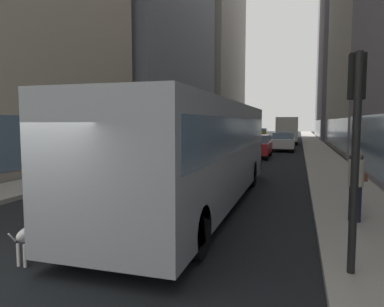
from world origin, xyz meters
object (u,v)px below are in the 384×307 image
(car_white_van, at_px, (283,141))
(dalmatian_dog, at_px, (32,233))
(transit_bus, at_px, (199,146))
(traffic_light_near, at_px, (356,126))
(pedestrian_in_coat, at_px, (356,185))
(car_red_coupe, at_px, (256,146))
(pedestrian_with_handbag, at_px, (356,178))
(car_yellow_taxi, at_px, (261,134))
(car_black_suv, at_px, (206,144))
(box_truck, at_px, (288,129))
(car_silver_sedan, at_px, (248,138))

(car_white_van, xyz_separation_m, dalmatian_dog, (-3.28, -26.67, -0.31))
(transit_bus, relative_size, traffic_light_near, 3.39)
(transit_bus, relative_size, pedestrian_in_coat, 6.82)
(dalmatian_dog, bearing_deg, car_red_coupe, 85.18)
(car_red_coupe, xyz_separation_m, pedestrian_with_handbag, (4.35, -14.84, 0.19))
(transit_bus, distance_m, traffic_light_near, 5.72)
(car_yellow_taxi, distance_m, dalmatian_dog, 46.94)
(car_black_suv, distance_m, box_truck, 16.98)
(car_silver_sedan, relative_size, dalmatian_dog, 4.55)
(transit_bus, xyz_separation_m, car_white_van, (1.60, 21.53, -0.95))
(transit_bus, bearing_deg, car_white_van, 85.75)
(box_truck, bearing_deg, car_yellow_taxi, 112.49)
(car_yellow_taxi, height_order, dalmatian_dog, car_yellow_taxi)
(traffic_light_near, bearing_deg, car_white_van, 94.65)
(car_red_coupe, bearing_deg, pedestrian_in_coat, -75.35)
(car_black_suv, bearing_deg, car_yellow_taxi, 86.43)
(pedestrian_in_coat, bearing_deg, car_white_van, 96.47)
(car_silver_sedan, bearing_deg, transit_bus, -85.07)
(car_yellow_taxi, distance_m, pedestrian_with_handbag, 42.41)
(pedestrian_in_coat, relative_size, traffic_light_near, 0.50)
(car_silver_sedan, distance_m, car_red_coupe, 13.31)
(box_truck, xyz_separation_m, pedestrian_with_handbag, (2.75, -32.21, -0.65))
(car_red_coupe, distance_m, pedestrian_with_handbag, 15.46)
(car_red_coupe, bearing_deg, car_yellow_taxi, 95.07)
(car_black_suv, xyz_separation_m, car_white_van, (5.60, 5.41, 0.01))
(car_red_coupe, xyz_separation_m, traffic_light_near, (3.70, -19.07, 1.61))
(traffic_light_near, bearing_deg, car_silver_sedan, 100.74)
(transit_bus, distance_m, box_truck, 32.17)
(traffic_light_near, bearing_deg, car_yellow_taxi, 97.54)
(box_truck, relative_size, traffic_light_near, 2.21)
(car_silver_sedan, xyz_separation_m, car_red_coupe, (2.40, -13.09, 0.00))
(car_white_van, bearing_deg, car_silver_sedan, 122.36)
(car_black_suv, xyz_separation_m, dalmatian_dog, (2.32, -21.26, -0.31))
(pedestrian_with_handbag, bearing_deg, car_red_coupe, 106.34)
(car_red_coupe, relative_size, car_white_van, 0.93)
(car_white_van, relative_size, traffic_light_near, 1.34)
(car_yellow_taxi, bearing_deg, car_black_suv, -93.57)
(pedestrian_in_coat, bearing_deg, dalmatian_dog, -146.37)
(car_white_van, bearing_deg, car_black_suv, -135.98)
(car_white_van, bearing_deg, pedestrian_with_handbag, -82.75)
(car_silver_sedan, relative_size, car_red_coupe, 1.03)
(transit_bus, relative_size, pedestrian_with_handbag, 6.82)
(car_black_suv, distance_m, dalmatian_dog, 21.39)
(car_black_suv, distance_m, pedestrian_in_coat, 19.19)
(box_truck, relative_size, pedestrian_in_coat, 4.44)
(car_black_suv, xyz_separation_m, pedestrian_in_coat, (8.18, -17.36, 0.19))
(transit_bus, distance_m, car_white_van, 21.62)
(car_yellow_taxi, xyz_separation_m, car_black_suv, (-1.60, -25.67, -0.00))
(car_red_coupe, distance_m, traffic_light_near, 19.49)
(car_black_suv, relative_size, pedestrian_in_coat, 2.31)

